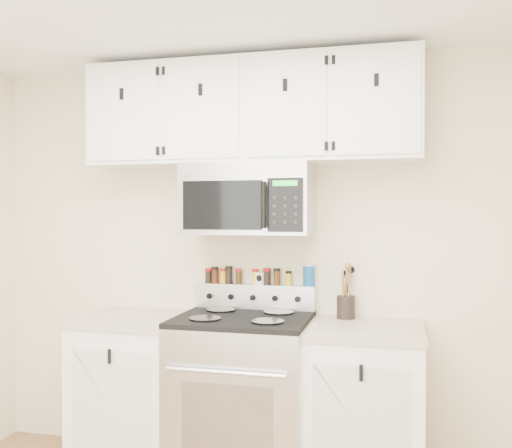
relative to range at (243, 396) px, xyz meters
The scene contains 18 objects.
back_wall 0.83m from the range, 90.00° to the left, with size 3.50×0.01×2.50m, color beige.
range is the anchor object (origin of this frame).
base_cabinet_left 0.69m from the range, behind, with size 0.64×0.62×0.92m.
base_cabinet_right 0.69m from the range, ahead, with size 0.64×0.62×0.92m.
microwave 1.15m from the range, 89.77° to the left, with size 0.76×0.44×0.42m.
upper_cabinets 1.67m from the range, 90.00° to the left, with size 2.00×0.35×0.62m.
utensil_crock 0.80m from the range, 22.19° to the left, with size 0.11×0.11×0.31m.
kitchen_timer 0.71m from the range, 82.84° to the left, with size 0.06×0.05×0.08m, color white.
salt_canister 0.81m from the range, 39.70° to the left, with size 0.07×0.07×0.13m.
spice_jar_0 0.78m from the range, 137.13° to the left, with size 0.05×0.05×0.09m.
spice_jar_1 0.77m from the range, 132.88° to the left, with size 0.05×0.05×0.10m.
spice_jar_2 0.75m from the range, 126.28° to the left, with size 0.04×0.04×0.09m.
spice_jar_3 0.75m from the range, 120.93° to the left, with size 0.05×0.05×0.11m.
spice_jar_4 0.73m from the range, 110.25° to the left, with size 0.04×0.04×0.10m.
spice_jar_5 0.72m from the range, 89.44° to the left, with size 0.04×0.04×0.10m.
spice_jar_6 0.73m from the range, 74.88° to the left, with size 0.05×0.05×0.10m.
spice_jar_7 0.74m from the range, 63.52° to the left, with size 0.04×0.04×0.10m.
spice_jar_8 0.75m from the range, 52.83° to the left, with size 0.04×0.04×0.09m.
Camera 1 is at (0.86, -1.73, 1.54)m, focal length 40.00 mm.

